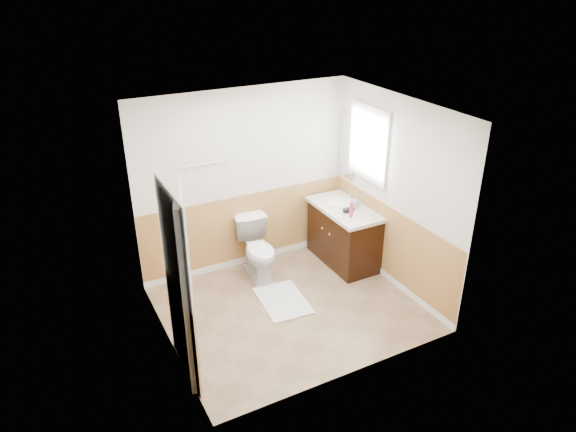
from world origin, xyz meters
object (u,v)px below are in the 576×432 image
vanity_cabinet (344,236)px  lotion_bottle (351,209)px  toilet (258,250)px  soap_dispenser (356,202)px  bath_mat (283,301)px

vanity_cabinet → lotion_bottle: bearing=-109.3°
toilet → vanity_cabinet: 1.25m
toilet → vanity_cabinet: size_ratio=0.72×
soap_dispenser → lotion_bottle: bearing=-136.9°
toilet → bath_mat: 0.81m
bath_mat → soap_dispenser: 1.69m
toilet → soap_dispenser: size_ratio=4.45×
toilet → lotion_bottle: bearing=-19.0°
toilet → bath_mat: size_ratio=0.99×
toilet → bath_mat: bearing=-84.8°
vanity_cabinet → toilet: bearing=169.8°
toilet → soap_dispenser: (1.35, -0.30, 0.54)m
lotion_bottle → soap_dispenser: lotion_bottle is taller
toilet → vanity_cabinet: vanity_cabinet is taller
bath_mat → lotion_bottle: bearing=10.7°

